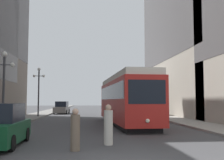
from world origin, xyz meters
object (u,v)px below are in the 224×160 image
streetcar (125,99)px  pedestrian_crossing_near (75,131)px  parked_car_left_near (62,108)px  pedestrian_crossing_far (108,126)px  transit_bus (133,101)px  lamp_post_left_far (39,84)px  lamp_post_left_near (4,77)px  parked_car_left_mid (0,126)px

streetcar → pedestrian_crossing_near: bearing=-110.5°
parked_car_left_near → pedestrian_crossing_far: (4.67, -28.69, -0.02)m
transit_bus → lamp_post_left_far: lamp_post_left_far is taller
transit_bus → lamp_post_left_near: (-12.27, -19.62, 1.60)m
parked_car_left_near → pedestrian_crossing_far: bearing=-77.4°
lamp_post_left_near → lamp_post_left_far: bearing=90.0°
transit_bus → lamp_post_left_near: size_ratio=2.51×
lamp_post_left_near → streetcar: bearing=18.9°
parked_car_left_mid → pedestrian_crossing_far: bearing=-2.7°
streetcar → parked_car_left_mid: bearing=-128.0°
parked_car_left_mid → lamp_post_left_far: (-1.90, 19.87, 3.00)m
pedestrian_crossing_far → lamp_post_left_far: 21.28m
pedestrian_crossing_far → lamp_post_left_near: lamp_post_left_near is taller
streetcar → lamp_post_left_near: (-8.74, -2.99, 1.45)m
streetcar → transit_bus: bearing=75.3°
pedestrian_crossing_near → pedestrian_crossing_far: bearing=-73.0°
streetcar → pedestrian_crossing_far: (-2.17, -9.80, -1.28)m
streetcar → pedestrian_crossing_far: size_ratio=7.59×
pedestrian_crossing_far → lamp_post_left_near: bearing=41.3°
parked_car_left_mid → pedestrian_crossing_near: parked_car_left_mid is taller
transit_bus → pedestrian_crossing_near: 28.62m
lamp_post_left_near → pedestrian_crossing_far: bearing=-46.0°
pedestrian_crossing_far → pedestrian_crossing_near: bearing=129.9°
parked_car_left_mid → pedestrian_crossing_far: (4.67, -0.14, -0.02)m
transit_bus → pedestrian_crossing_far: bearing=-101.7°
parked_car_left_near → parked_car_left_mid: bearing=-86.6°
streetcar → parked_car_left_near: streetcar is taller
parked_car_left_near → pedestrian_crossing_near: 30.15m
transit_bus → pedestrian_crossing_near: bearing=-103.9°
parked_car_left_mid → streetcar: bearing=53.7°
streetcar → lamp_post_left_near: 9.35m
pedestrian_crossing_far → lamp_post_left_far: (-6.57, 20.02, 3.02)m
transit_bus → parked_car_left_mid: 28.27m
pedestrian_crossing_near → transit_bus: bearing=-39.9°
transit_bus → pedestrian_crossing_far: size_ratio=7.29×
parked_car_left_mid → pedestrian_crossing_far: 4.67m
pedestrian_crossing_near → lamp_post_left_far: size_ratio=0.29×
parked_car_left_near → lamp_post_left_near: lamp_post_left_near is taller
pedestrian_crossing_near → lamp_post_left_far: (-5.18, 21.30, 3.08)m
pedestrian_crossing_near → lamp_post_left_near: size_ratio=0.32×
streetcar → parked_car_left_mid: streetcar is taller
streetcar → lamp_post_left_far: lamp_post_left_far is taller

